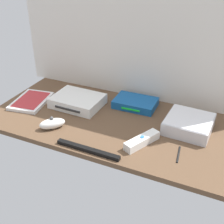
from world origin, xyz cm
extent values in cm
cube|color=brown|center=(0.00, 0.00, -1.00)|extent=(100.00, 48.00, 2.00)
cube|color=silver|center=(0.00, 24.60, 32.00)|extent=(110.00, 1.20, 64.00)
cube|color=white|center=(-18.91, 5.31, 2.20)|extent=(21.36, 16.48, 4.40)
cube|color=#2D2D2D|center=(-19.10, -2.89, 2.20)|extent=(12.01, 0.87, 0.80)
cube|color=silver|center=(29.37, 6.10, 2.50)|extent=(17.66, 17.66, 5.00)
cube|color=silver|center=(29.37, 6.10, 5.15)|extent=(16.96, 16.96, 0.30)
cube|color=white|center=(-39.25, -1.01, 0.70)|extent=(16.37, 20.87, 1.40)
cube|color=#B72D33|center=(-39.25, -1.01, 1.48)|extent=(13.54, 17.87, 0.16)
cube|color=#145193|center=(4.41, 14.85, 1.70)|extent=(18.26, 12.40, 3.40)
cube|color=#19D833|center=(4.55, 8.65, 1.70)|extent=(8.01, 0.58, 0.60)
cube|color=white|center=(16.31, -10.09, 1.50)|extent=(9.63, 14.90, 3.00)
cylinder|color=#387FDB|center=(16.31, -10.09, 3.20)|extent=(1.40, 1.40, 0.40)
ellipsoid|color=white|center=(-18.72, -14.49, 2.00)|extent=(10.17, 10.19, 4.00)
sphere|color=#4C4C4C|center=(-18.72, -14.49, 4.40)|extent=(1.40, 1.40, 1.40)
cube|color=black|center=(0.74, -21.67, 0.70)|extent=(24.02, 2.03, 1.40)
cylinder|color=black|center=(29.70, -10.56, 0.35)|extent=(1.83, 9.02, 0.70)
camera|label=1|loc=(42.32, -92.82, 63.95)|focal=47.79mm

